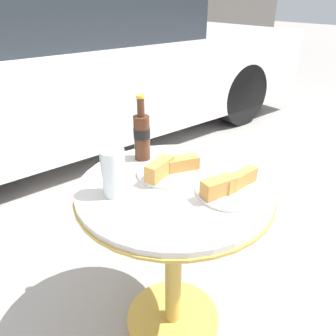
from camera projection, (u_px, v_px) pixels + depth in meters
ground_plane at (173, 319)px, 1.42m from camera, size 30.00×30.00×0.00m
bistro_table at (174, 225)px, 1.18m from camera, size 0.67×0.67×0.68m
cola_bottle_left at (142, 135)px, 1.23m from camera, size 0.06×0.06×0.25m
drinking_glass at (114, 175)px, 1.02m from camera, size 0.08×0.08×0.15m
lunch_plate_near at (169, 169)px, 1.15m from camera, size 0.22×0.21×0.07m
lunch_plate_far at (229, 188)px, 1.04m from camera, size 0.22×0.22×0.07m
parked_car at (76, 68)px, 3.02m from camera, size 4.49×1.78×1.33m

